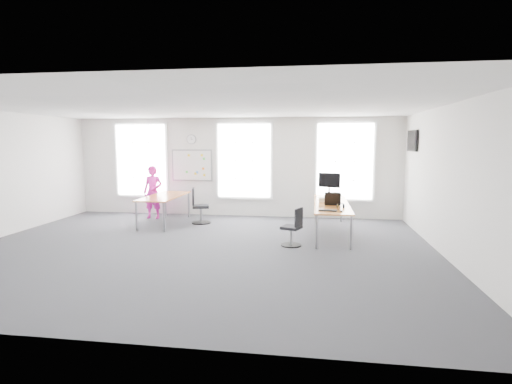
% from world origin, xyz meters
% --- Properties ---
extents(floor, '(10.00, 10.00, 0.00)m').
position_xyz_m(floor, '(0.00, 0.00, 0.00)').
color(floor, '#27272C').
rests_on(floor, ground).
extents(ceiling, '(10.00, 10.00, 0.00)m').
position_xyz_m(ceiling, '(0.00, 0.00, 3.00)').
color(ceiling, silver).
rests_on(ceiling, ground).
extents(wall_back, '(10.00, 0.00, 10.00)m').
position_xyz_m(wall_back, '(0.00, 4.00, 1.50)').
color(wall_back, silver).
rests_on(wall_back, ground).
extents(wall_front, '(10.00, 0.00, 10.00)m').
position_xyz_m(wall_front, '(0.00, -4.00, 1.50)').
color(wall_front, silver).
rests_on(wall_front, ground).
extents(wall_right, '(0.00, 10.00, 10.00)m').
position_xyz_m(wall_right, '(5.00, 0.00, 1.50)').
color(wall_right, silver).
rests_on(wall_right, ground).
extents(window_left, '(1.60, 0.06, 2.20)m').
position_xyz_m(window_left, '(-3.00, 3.97, 1.70)').
color(window_left, silver).
rests_on(window_left, wall_back).
extents(window_mid, '(1.60, 0.06, 2.20)m').
position_xyz_m(window_mid, '(0.30, 3.97, 1.70)').
color(window_mid, silver).
rests_on(window_mid, wall_back).
extents(window_right, '(1.60, 0.06, 2.20)m').
position_xyz_m(window_right, '(3.30, 3.97, 1.70)').
color(window_right, silver).
rests_on(window_right, wall_back).
extents(desk_right, '(0.84, 3.15, 0.77)m').
position_xyz_m(desk_right, '(2.85, 1.92, 0.72)').
color(desk_right, '#BC7E2E').
rests_on(desk_right, ground).
extents(desk_left, '(0.86, 2.15, 0.78)m').
position_xyz_m(desk_left, '(-1.71, 2.53, 0.72)').
color(desk_left, '#BC7E2E').
rests_on(desk_left, ground).
extents(chair_right, '(0.49, 0.49, 0.85)m').
position_xyz_m(chair_right, '(1.99, 0.57, 0.37)').
color(chair_right, black).
rests_on(chair_right, ground).
extents(chair_left, '(0.55, 0.55, 0.99)m').
position_xyz_m(chair_left, '(-0.77, 2.67, 0.43)').
color(chair_left, black).
rests_on(chair_left, ground).
extents(person, '(0.58, 0.38, 1.57)m').
position_xyz_m(person, '(-2.33, 3.20, 0.79)').
color(person, '#E821AA').
rests_on(person, ground).
extents(whiteboard, '(1.20, 0.03, 0.90)m').
position_xyz_m(whiteboard, '(-1.35, 3.97, 1.55)').
color(whiteboard, white).
rests_on(whiteboard, wall_back).
extents(wall_clock, '(0.30, 0.04, 0.30)m').
position_xyz_m(wall_clock, '(-1.35, 3.97, 2.35)').
color(wall_clock, gray).
rests_on(wall_clock, wall_back).
extents(tv, '(0.06, 0.90, 0.55)m').
position_xyz_m(tv, '(4.95, 3.00, 2.30)').
color(tv, black).
rests_on(tv, wall_right).
extents(keyboard, '(0.42, 0.24, 0.02)m').
position_xyz_m(keyboard, '(2.73, 0.75, 0.78)').
color(keyboard, black).
rests_on(keyboard, desk_right).
extents(mouse, '(0.09, 0.11, 0.04)m').
position_xyz_m(mouse, '(3.01, 0.65, 0.79)').
color(mouse, black).
rests_on(mouse, desk_right).
extents(lens_cap, '(0.06, 0.06, 0.01)m').
position_xyz_m(lens_cap, '(2.96, 1.01, 0.77)').
color(lens_cap, black).
rests_on(lens_cap, desk_right).
extents(headphones, '(0.18, 0.10, 0.10)m').
position_xyz_m(headphones, '(3.02, 1.21, 0.82)').
color(headphones, black).
rests_on(headphones, desk_right).
extents(laptop_sleeve, '(0.38, 0.21, 0.31)m').
position_xyz_m(laptop_sleeve, '(2.86, 1.53, 0.92)').
color(laptop_sleeve, black).
rests_on(laptop_sleeve, desk_right).
extents(paper_stack, '(0.30, 0.23, 0.10)m').
position_xyz_m(paper_stack, '(2.70, 2.11, 0.82)').
color(paper_stack, beige).
rests_on(paper_stack, desk_right).
extents(monitor, '(0.58, 0.25, 0.67)m').
position_xyz_m(monitor, '(2.83, 3.01, 1.17)').
color(monitor, black).
rests_on(monitor, desk_right).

